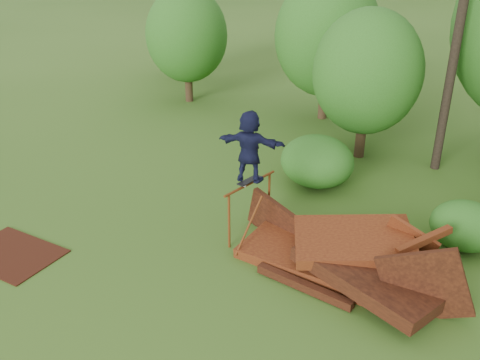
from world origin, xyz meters
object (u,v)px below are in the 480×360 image
Objects in this scene: skater at (250,146)px; utility_pole at (461,19)px; scrap_pile at (345,256)px; flat_plate at (12,254)px.

utility_pole is (2.75, 6.80, 2.24)m from skater.
utility_pole is (0.10, 6.89, 4.28)m from scrap_pile.
skater reaches higher than scrap_pile.
scrap_pile is 2.62× the size of flat_plate.
utility_pole reaches higher than flat_plate.
utility_pole is at bearing 56.91° from flat_plate.
skater is at bearing -112.03° from utility_pole.
flat_plate is at bearing 26.92° from skater.
flat_plate is (-4.23, -3.92, -2.42)m from skater.
skater is 7.67m from utility_pole.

